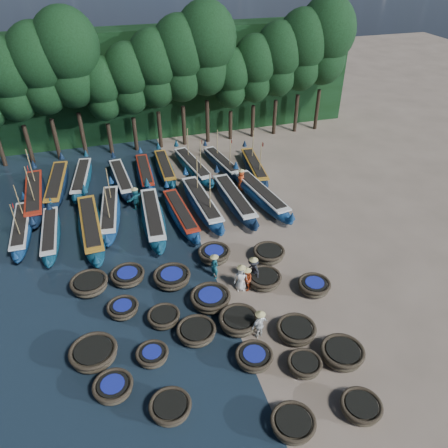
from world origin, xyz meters
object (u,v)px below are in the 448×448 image
object	(u,v)px
coracle_11	(152,355)
coracle_13	(239,321)
coracle_17	(211,299)
long_boat_12	(121,179)
long_boat_6	(202,203)
fisherman_3	(253,270)
coracle_7	(254,357)
coracle_12	(196,332)
long_boat_7	(234,199)
coracle_6	(170,408)
coracle_18	(264,279)
fisherman_2	(247,279)
long_boat_5	(181,214)
coracle_5	(113,387)
fisherman_4	(260,324)
coracle_3	(293,424)
coracle_23	(214,254)
coracle_20	(89,284)
fisherman_1	(214,265)
fisherman_5	(136,198)
long_boat_1	(50,234)
long_boat_13	(145,173)
long_boat_11	(82,179)
long_boat_3	(110,212)
coracle_4	(361,407)
fisherman_0	(241,277)
coracle_14	(296,331)
long_boat_17	(254,167)
coracle_15	(123,309)
coracle_10	(94,354)
coracle_16	(164,317)
long_boat_16	(222,163)
fisherman_6	(241,179)
long_boat_14	(165,168)
coracle_9	(342,354)
coracle_19	(314,286)
long_boat_4	(153,217)
long_boat_10	(57,185)
coracle_21	(128,276)
long_boat_0	(22,229)
long_boat_8	(261,195)
coracle_24	(269,254)
long_boat_15	(193,166)

from	to	relation	value
coracle_11	coracle_13	size ratio (longest dim) A/B	0.88
coracle_17	long_boat_12	size ratio (longest dim) A/B	0.35
long_boat_6	fisherman_3	size ratio (longest dim) A/B	4.68
coracle_7	coracle_12	bearing A→B (deg)	134.40
coracle_11	long_boat_7	size ratio (longest dim) A/B	0.21
coracle_6	coracle_11	world-z (taller)	coracle_6
coracle_18	fisherman_2	size ratio (longest dim) A/B	1.20
coracle_17	long_boat_5	world-z (taller)	long_boat_5
coracle_5	fisherman_4	xyz separation A→B (m)	(7.37, 1.23, 0.51)
fisherman_3	coracle_18	bearing A→B (deg)	36.06
coracle_3	coracle_23	size ratio (longest dim) A/B	0.82
coracle_20	fisherman_1	world-z (taller)	fisherman_1
long_boat_12	fisherman_3	size ratio (longest dim) A/B	4.10
long_boat_7	fisherman_2	xyz separation A→B (m)	(-2.09, -8.86, 0.23)
coracle_7	fisherman_5	world-z (taller)	fisherman_5
coracle_17	fisherman_5	xyz separation A→B (m)	(-2.66, 11.28, 0.43)
long_boat_1	long_boat_13	size ratio (longest dim) A/B	0.99
long_boat_6	coracle_20	bearing A→B (deg)	-145.52
fisherman_2	coracle_6	bearing A→B (deg)	-34.97
long_boat_11	coracle_5	bearing A→B (deg)	-79.82
long_boat_5	long_boat_3	bearing A→B (deg)	156.78
long_boat_12	fisherman_1	xyz separation A→B (m)	(4.17, -13.08, 0.39)
coracle_4	coracle_12	size ratio (longest dim) A/B	1.02
fisherman_0	coracle_17	bearing A→B (deg)	-142.61
coracle_14	long_boat_11	size ratio (longest dim) A/B	0.27
long_boat_17	fisherman_5	distance (m)	10.71
coracle_15	long_boat_6	xyz separation A→B (m)	(6.63, 8.98, 0.23)
coracle_20	long_boat_1	xyz separation A→B (m)	(-2.28, 5.79, 0.06)
coracle_7	coracle_10	bearing A→B (deg)	162.25
coracle_16	long_boat_16	size ratio (longest dim) A/B	0.29
fisherman_0	long_boat_12	bearing A→B (deg)	127.63
fisherman_6	coracle_7	bearing A→B (deg)	3.94
long_boat_14	long_boat_16	world-z (taller)	long_boat_16
coracle_9	coracle_19	bearing A→B (deg)	79.63
long_boat_4	coracle_10	bearing A→B (deg)	-109.88
coracle_18	long_boat_10	bearing A→B (deg)	128.21
coracle_14	fisherman_5	size ratio (longest dim) A/B	1.14
coracle_7	long_boat_4	size ratio (longest dim) A/B	0.21
coracle_9	coracle_21	xyz separation A→B (m)	(-9.23, 8.68, -0.05)
long_boat_14	fisherman_0	xyz separation A→B (m)	(1.62, -15.47, 0.39)
long_boat_7	coracle_13	bearing A→B (deg)	-109.42
coracle_12	coracle_19	size ratio (longest dim) A/B	0.96
long_boat_0	long_boat_8	size ratio (longest dim) A/B	0.88
coracle_24	long_boat_5	size ratio (longest dim) A/B	0.26
coracle_3	long_boat_3	world-z (taller)	long_boat_3
coracle_15	fisherman_5	xyz separation A→B (m)	(2.02, 10.58, 0.51)
coracle_7	fisherman_2	distance (m)	5.17
coracle_7	long_boat_15	xyz separation A→B (m)	(1.72, 20.09, 0.17)
coracle_17	long_boat_12	world-z (taller)	long_boat_12
coracle_10	fisherman_6	xyz separation A→B (m)	(12.00, 13.76, 0.47)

